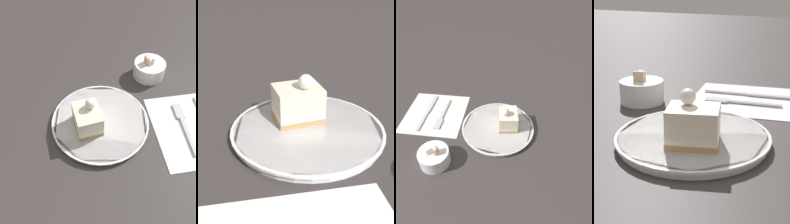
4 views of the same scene
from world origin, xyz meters
TOP-DOWN VIEW (x-y plane):
  - ground_plane at (0.00, 0.00)m, footprint 4.00×4.00m
  - plate at (-0.03, 0.03)m, footprint 0.25×0.25m
  - cake_slice at (-0.06, 0.01)m, footprint 0.08×0.09m

SIDE VIEW (x-z plane):
  - ground_plane at x=0.00m, z-range 0.00..0.00m
  - plate at x=-0.03m, z-range 0.00..0.02m
  - cake_slice at x=-0.06m, z-range 0.00..0.09m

